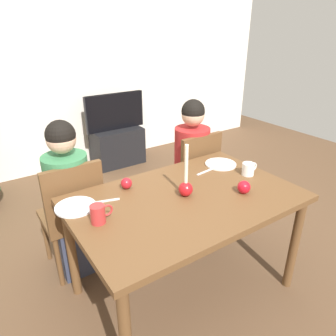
{
  "coord_description": "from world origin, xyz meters",
  "views": [
    {
      "loc": [
        -1.04,
        -1.33,
        1.72
      ],
      "look_at": [
        0.0,
        0.2,
        0.87
      ],
      "focal_mm": 33.51,
      "sensor_mm": 36.0,
      "label": 1
    }
  ],
  "objects_px": {
    "dining_table": "(186,208)",
    "person_right_child": "(191,167)",
    "mug_right": "(248,169)",
    "apple_near_candle": "(244,187)",
    "chair_left": "(73,212)",
    "plate_left": "(75,207)",
    "chair_right": "(193,175)",
    "tv": "(115,112)",
    "person_left_child": "(71,203)",
    "tv_stand": "(117,146)",
    "candle_centerpiece": "(186,186)",
    "plate_right": "(221,164)",
    "apple_by_left_plate": "(126,183)",
    "mug_left": "(99,214)"
  },
  "relations": [
    {
      "from": "dining_table",
      "to": "apple_by_left_plate",
      "type": "distance_m",
      "value": 0.41
    },
    {
      "from": "dining_table",
      "to": "plate_left",
      "type": "relative_size",
      "value": 5.98
    },
    {
      "from": "tv",
      "to": "mug_left",
      "type": "distance_m",
      "value": 2.54
    },
    {
      "from": "apple_near_candle",
      "to": "apple_by_left_plate",
      "type": "distance_m",
      "value": 0.75
    },
    {
      "from": "chair_right",
      "to": "mug_right",
      "type": "xyz_separation_m",
      "value": [
        0.01,
        -0.6,
        0.28
      ]
    },
    {
      "from": "person_left_child",
      "to": "plate_left",
      "type": "distance_m",
      "value": 0.43
    },
    {
      "from": "dining_table",
      "to": "person_right_child",
      "type": "xyz_separation_m",
      "value": [
        0.55,
        0.64,
        -0.1
      ]
    },
    {
      "from": "tv",
      "to": "apple_near_candle",
      "type": "height_order",
      "value": "tv"
    },
    {
      "from": "plate_right",
      "to": "tv_stand",
      "type": "bearing_deg",
      "value": 87.39
    },
    {
      "from": "plate_right",
      "to": "apple_by_left_plate",
      "type": "height_order",
      "value": "apple_by_left_plate"
    },
    {
      "from": "chair_right",
      "to": "mug_right",
      "type": "relative_size",
      "value": 7.04
    },
    {
      "from": "plate_right",
      "to": "apple_by_left_plate",
      "type": "bearing_deg",
      "value": 175.18
    },
    {
      "from": "mug_right",
      "to": "apple_near_candle",
      "type": "xyz_separation_m",
      "value": [
        -0.22,
        -0.17,
        -0.0
      ]
    },
    {
      "from": "chair_right",
      "to": "tv_stand",
      "type": "xyz_separation_m",
      "value": [
        0.06,
        1.69,
        -0.27
      ]
    },
    {
      "from": "person_right_child",
      "to": "tv_stand",
      "type": "relative_size",
      "value": 1.83
    },
    {
      "from": "person_right_child",
      "to": "mug_right",
      "type": "distance_m",
      "value": 0.67
    },
    {
      "from": "person_left_child",
      "to": "tv",
      "type": "distance_m",
      "value": 2.02
    },
    {
      "from": "person_right_child",
      "to": "plate_left",
      "type": "bearing_deg",
      "value": -161.79
    },
    {
      "from": "person_left_child",
      "to": "plate_left",
      "type": "bearing_deg",
      "value": -100.84
    },
    {
      "from": "plate_right",
      "to": "apple_near_candle",
      "type": "distance_m",
      "value": 0.44
    },
    {
      "from": "plate_left",
      "to": "plate_right",
      "type": "height_order",
      "value": "same"
    },
    {
      "from": "candle_centerpiece",
      "to": "apple_near_candle",
      "type": "bearing_deg",
      "value": -28.9
    },
    {
      "from": "person_left_child",
      "to": "mug_left",
      "type": "xyz_separation_m",
      "value": [
        -0.02,
        -0.6,
        0.23
      ]
    },
    {
      "from": "dining_table",
      "to": "mug_left",
      "type": "relative_size",
      "value": 10.98
    },
    {
      "from": "dining_table",
      "to": "mug_right",
      "type": "bearing_deg",
      "value": 0.68
    },
    {
      "from": "plate_left",
      "to": "tv_stand",
      "type": "bearing_deg",
      "value": 59.25
    },
    {
      "from": "person_right_child",
      "to": "plate_left",
      "type": "relative_size",
      "value": 5.01
    },
    {
      "from": "person_right_child",
      "to": "candle_centerpiece",
      "type": "distance_m",
      "value": 0.86
    },
    {
      "from": "chair_left",
      "to": "plate_right",
      "type": "distance_m",
      "value": 1.14
    },
    {
      "from": "chair_left",
      "to": "plate_left",
      "type": "xyz_separation_m",
      "value": [
        -0.07,
        -0.35,
        0.24
      ]
    },
    {
      "from": "tv_stand",
      "to": "person_right_child",
      "type": "bearing_deg",
      "value": -92.0
    },
    {
      "from": "plate_left",
      "to": "tv",
      "type": "bearing_deg",
      "value": 59.26
    },
    {
      "from": "person_right_child",
      "to": "tv_stand",
      "type": "height_order",
      "value": "person_right_child"
    },
    {
      "from": "person_left_child",
      "to": "mug_right",
      "type": "relative_size",
      "value": 9.16
    },
    {
      "from": "tv",
      "to": "apple_by_left_plate",
      "type": "distance_m",
      "value": 2.17
    },
    {
      "from": "mug_right",
      "to": "chair_right",
      "type": "bearing_deg",
      "value": 90.74
    },
    {
      "from": "dining_table",
      "to": "mug_right",
      "type": "height_order",
      "value": "mug_right"
    },
    {
      "from": "tv",
      "to": "dining_table",
      "type": "bearing_deg",
      "value": -104.71
    },
    {
      "from": "plate_right",
      "to": "apple_near_candle",
      "type": "height_order",
      "value": "apple_near_candle"
    },
    {
      "from": "person_left_child",
      "to": "tv_stand",
      "type": "distance_m",
      "value": 2.04
    },
    {
      "from": "tv",
      "to": "mug_right",
      "type": "xyz_separation_m",
      "value": [
        -0.05,
        -2.29,
        0.08
      ]
    },
    {
      "from": "plate_left",
      "to": "plate_right",
      "type": "relative_size",
      "value": 1.0
    },
    {
      "from": "mug_right",
      "to": "apple_by_left_plate",
      "type": "relative_size",
      "value": 1.74
    },
    {
      "from": "mug_left",
      "to": "person_right_child",
      "type": "bearing_deg",
      "value": 28.49
    },
    {
      "from": "person_right_child",
      "to": "tv_stand",
      "type": "bearing_deg",
      "value": 88.0
    },
    {
      "from": "person_left_child",
      "to": "apple_near_candle",
      "type": "bearing_deg",
      "value": -42.81
    },
    {
      "from": "mug_right",
      "to": "apple_by_left_plate",
      "type": "bearing_deg",
      "value": 159.7
    },
    {
      "from": "candle_centerpiece",
      "to": "plate_left",
      "type": "xyz_separation_m",
      "value": [
        -0.62,
        0.24,
        -0.06
      ]
    },
    {
      "from": "chair_right",
      "to": "tv",
      "type": "distance_m",
      "value": 1.71
    },
    {
      "from": "plate_right",
      "to": "mug_left",
      "type": "xyz_separation_m",
      "value": [
        -1.06,
        -0.2,
        0.05
      ]
    }
  ]
}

